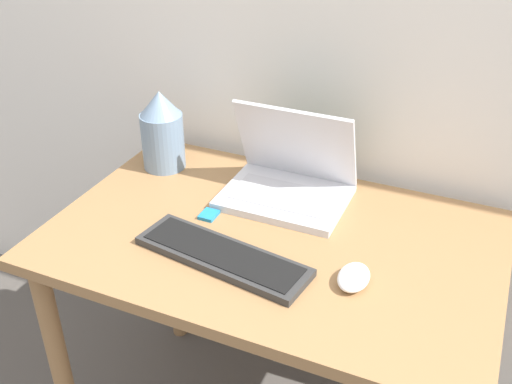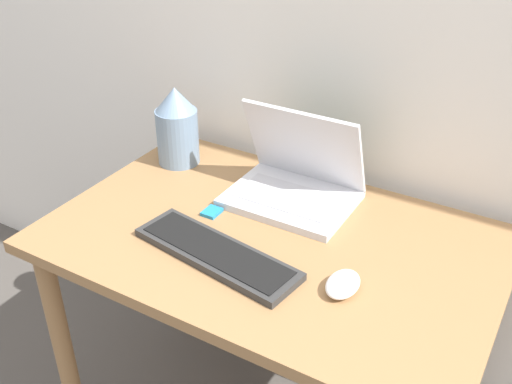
{
  "view_description": "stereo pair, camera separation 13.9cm",
  "coord_description": "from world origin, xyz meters",
  "px_view_note": "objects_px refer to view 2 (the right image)",
  "views": [
    {
      "loc": [
        0.43,
        -0.74,
        1.57
      ],
      "look_at": [
        -0.05,
        0.35,
        0.85
      ],
      "focal_mm": 42.0,
      "sensor_mm": 36.0,
      "label": 1
    },
    {
      "loc": [
        0.56,
        -0.68,
        1.57
      ],
      "look_at": [
        -0.05,
        0.35,
        0.85
      ],
      "focal_mm": 42.0,
      "sensor_mm": 36.0,
      "label": 2
    }
  ],
  "objects_px": {
    "vase": "(177,126)",
    "laptop": "(295,180)",
    "keyboard": "(216,253)",
    "mp3_player": "(212,212)",
    "mouse": "(343,284)"
  },
  "relations": [
    {
      "from": "vase",
      "to": "laptop",
      "type": "bearing_deg",
      "value": -1.4
    },
    {
      "from": "laptop",
      "to": "keyboard",
      "type": "xyz_separation_m",
      "value": [
        -0.03,
        -0.32,
        -0.04
      ]
    },
    {
      "from": "keyboard",
      "to": "vase",
      "type": "distance_m",
      "value": 0.49
    },
    {
      "from": "laptop",
      "to": "mp3_player",
      "type": "distance_m",
      "value": 0.23
    },
    {
      "from": "laptop",
      "to": "mouse",
      "type": "height_order",
      "value": "laptop"
    },
    {
      "from": "mouse",
      "to": "mp3_player",
      "type": "bearing_deg",
      "value": 165.25
    },
    {
      "from": "vase",
      "to": "keyboard",
      "type": "bearing_deg",
      "value": -43.24
    },
    {
      "from": "mouse",
      "to": "laptop",
      "type": "bearing_deg",
      "value": 132.51
    },
    {
      "from": "keyboard",
      "to": "mouse",
      "type": "xyz_separation_m",
      "value": [
        0.29,
        0.04,
        0.01
      ]
    },
    {
      "from": "vase",
      "to": "mp3_player",
      "type": "distance_m",
      "value": 0.32
    },
    {
      "from": "laptop",
      "to": "mouse",
      "type": "distance_m",
      "value": 0.38
    },
    {
      "from": "keyboard",
      "to": "mp3_player",
      "type": "xyz_separation_m",
      "value": [
        -0.11,
        0.14,
        -0.01
      ]
    },
    {
      "from": "mouse",
      "to": "mp3_player",
      "type": "height_order",
      "value": "mouse"
    },
    {
      "from": "vase",
      "to": "mouse",
      "type": "bearing_deg",
      "value": -24.33
    },
    {
      "from": "mouse",
      "to": "mp3_player",
      "type": "relative_size",
      "value": 2.05
    }
  ]
}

